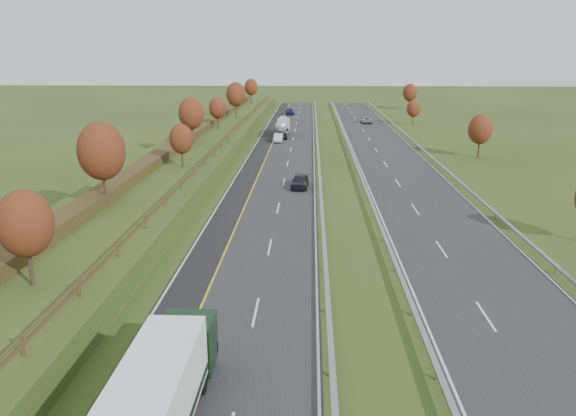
# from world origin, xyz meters

# --- Properties ---
(ground) EXTENTS (400.00, 400.00, 0.00)m
(ground) POSITION_xyz_m (8.00, 55.00, 0.00)
(ground) COLOR #304418
(ground) RESTS_ON ground
(near_carriageway) EXTENTS (10.50, 200.00, 0.04)m
(near_carriageway) POSITION_xyz_m (0.00, 60.00, 0.02)
(near_carriageway) COLOR #242427
(near_carriageway) RESTS_ON ground
(far_carriageway) EXTENTS (10.50, 200.00, 0.04)m
(far_carriageway) POSITION_xyz_m (16.50, 60.00, 0.02)
(far_carriageway) COLOR #242427
(far_carriageway) RESTS_ON ground
(hard_shoulder) EXTENTS (3.00, 200.00, 0.04)m
(hard_shoulder) POSITION_xyz_m (-3.75, 60.00, 0.02)
(hard_shoulder) COLOR black
(hard_shoulder) RESTS_ON ground
(lane_markings) EXTENTS (26.75, 200.00, 0.01)m
(lane_markings) POSITION_xyz_m (6.40, 59.88, 0.05)
(lane_markings) COLOR silver
(lane_markings) RESTS_ON near_carriageway
(embankment_left) EXTENTS (12.00, 200.00, 2.00)m
(embankment_left) POSITION_xyz_m (-13.00, 60.00, 1.00)
(embankment_left) COLOR #304418
(embankment_left) RESTS_ON ground
(hedge_left) EXTENTS (2.20, 180.00, 1.10)m
(hedge_left) POSITION_xyz_m (-15.00, 60.00, 2.55)
(hedge_left) COLOR #383617
(hedge_left) RESTS_ON embankment_left
(fence_left) EXTENTS (0.12, 189.06, 1.20)m
(fence_left) POSITION_xyz_m (-8.50, 59.59, 2.73)
(fence_left) COLOR #422B19
(fence_left) RESTS_ON embankment_left
(median_barrier_near) EXTENTS (0.32, 200.00, 0.71)m
(median_barrier_near) POSITION_xyz_m (5.70, 60.00, 0.61)
(median_barrier_near) COLOR gray
(median_barrier_near) RESTS_ON ground
(median_barrier_far) EXTENTS (0.32, 200.00, 0.71)m
(median_barrier_far) POSITION_xyz_m (10.80, 60.00, 0.61)
(median_barrier_far) COLOR gray
(median_barrier_far) RESTS_ON ground
(outer_barrier_far) EXTENTS (0.32, 200.00, 0.71)m
(outer_barrier_far) POSITION_xyz_m (22.30, 60.00, 0.62)
(outer_barrier_far) COLOR gray
(outer_barrier_far) RESTS_ON ground
(trees_left) EXTENTS (6.64, 164.30, 7.66)m
(trees_left) POSITION_xyz_m (-12.64, 56.63, 6.37)
(trees_left) COLOR #2D2116
(trees_left) RESTS_ON embankment_left
(trees_far) EXTENTS (8.45, 118.60, 7.12)m
(trees_far) POSITION_xyz_m (29.80, 89.21, 4.25)
(trees_far) COLOR #2D2116
(trees_far) RESTS_ON ground
(road_tanker) EXTENTS (2.40, 11.22, 3.46)m
(road_tanker) POSITION_xyz_m (-0.94, 86.87, 1.86)
(road_tanker) COLOR silver
(road_tanker) RESTS_ON near_carriageway
(car_dark_near) EXTENTS (2.20, 4.83, 1.61)m
(car_dark_near) POSITION_xyz_m (3.31, 44.07, 0.84)
(car_dark_near) COLOR black
(car_dark_near) RESTS_ON near_carriageway
(car_silver_mid) EXTENTS (1.63, 4.46, 1.46)m
(car_silver_mid) POSITION_xyz_m (-1.27, 79.19, 0.77)
(car_silver_mid) COLOR silver
(car_silver_mid) RESTS_ON near_carriageway
(car_small_far) EXTENTS (2.67, 5.31, 1.48)m
(car_small_far) POSITION_xyz_m (-0.97, 125.19, 0.78)
(car_small_far) COLOR #171D48
(car_small_far) RESTS_ON near_carriageway
(car_oncoming) EXTENTS (2.60, 5.10, 1.38)m
(car_oncoming) POSITION_xyz_m (17.01, 107.73, 0.73)
(car_oncoming) COLOR #9E9DA2
(car_oncoming) RESTS_ON far_carriageway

